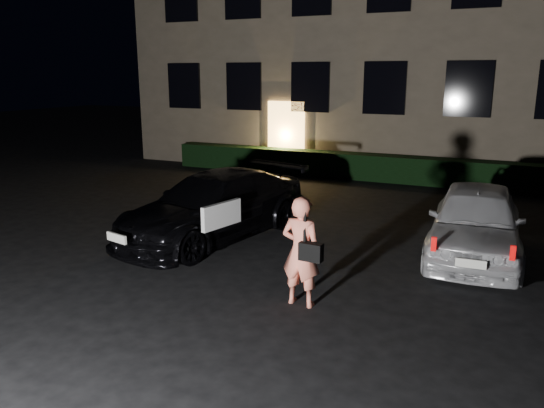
% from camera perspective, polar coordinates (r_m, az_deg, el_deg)
% --- Properties ---
extents(ground, '(80.00, 80.00, 0.00)m').
position_cam_1_polar(ground, '(8.58, -5.72, -10.00)').
color(ground, black).
rests_on(ground, ground).
extents(building, '(20.00, 8.11, 12.00)m').
position_cam_1_polar(building, '(22.26, 14.89, 19.96)').
color(building, brown).
rests_on(building, ground).
extents(hedge, '(15.00, 0.70, 0.85)m').
position_cam_1_polar(hedge, '(17.97, 11.29, 3.85)').
color(hedge, black).
rests_on(hedge, ground).
extents(sedan, '(3.01, 5.15, 1.40)m').
position_cam_1_polar(sedan, '(11.41, -6.27, -0.23)').
color(sedan, black).
rests_on(sedan, ground).
extents(hatch, '(1.83, 4.20, 1.41)m').
position_cam_1_polar(hatch, '(10.91, 21.07, -1.73)').
color(hatch, silver).
rests_on(hatch, ground).
extents(man, '(0.71, 0.44, 1.71)m').
position_cam_1_polar(man, '(8.02, 3.18, -5.11)').
color(man, '#FF8469').
rests_on(man, ground).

